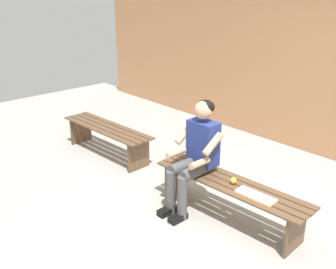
% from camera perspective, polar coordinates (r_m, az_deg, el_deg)
% --- Properties ---
extents(ground_plane, '(10.00, 7.00, 0.04)m').
position_cam_1_polar(ground_plane, '(4.64, -10.91, -10.82)').
color(ground_plane, '#9E9E99').
extents(brick_wall, '(9.50, 0.24, 2.86)m').
position_cam_1_polar(brick_wall, '(6.12, 20.46, 10.71)').
color(brick_wall, '#B27A51').
rests_on(brick_wall, ground).
extents(bench_near, '(1.82, 0.50, 0.44)m').
position_cam_1_polar(bench_near, '(4.27, 8.93, -8.09)').
color(bench_near, brown).
rests_on(bench_near, ground).
extents(bench_far, '(1.66, 0.49, 0.44)m').
position_cam_1_polar(bench_far, '(5.84, -8.88, 0.13)').
color(bench_far, brown).
rests_on(bench_far, ground).
extents(person_seated, '(0.50, 0.69, 1.25)m').
position_cam_1_polar(person_seated, '(4.29, 4.00, -2.57)').
color(person_seated, navy).
rests_on(person_seated, ground).
extents(apple, '(0.07, 0.07, 0.07)m').
position_cam_1_polar(apple, '(4.18, 9.46, -6.68)').
color(apple, gold).
rests_on(apple, bench_near).
extents(book_open, '(0.42, 0.18, 0.02)m').
position_cam_1_polar(book_open, '(3.99, 12.65, -8.73)').
color(book_open, white).
rests_on(book_open, bench_near).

